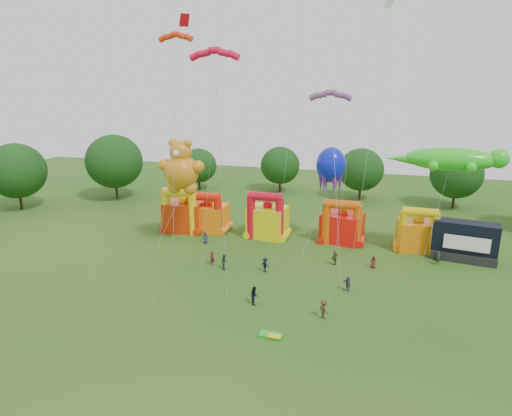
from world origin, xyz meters
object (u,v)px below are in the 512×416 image
(bouncy_castle_0, at_px, (183,214))
(spectator_0, at_px, (205,238))
(stage_trailer, at_px, (465,242))
(octopus_kite, at_px, (321,201))
(bouncy_castle_2, at_px, (267,220))
(teddy_bear_kite, at_px, (177,189))
(spectator_4, at_px, (335,258))
(gecko_kite, at_px, (444,184))

(bouncy_castle_0, distance_m, spectator_0, 6.69)
(bouncy_castle_0, bearing_deg, stage_trailer, -1.07)
(octopus_kite, bearing_deg, bouncy_castle_0, 176.86)
(bouncy_castle_2, distance_m, spectator_0, 9.13)
(bouncy_castle_2, height_order, spectator_0, bouncy_castle_2)
(teddy_bear_kite, xyz_separation_m, octopus_kite, (18.27, 5.00, -1.66))
(stage_trailer, xyz_separation_m, teddy_bear_kite, (-36.12, -5.40, 5.60))
(spectator_0, distance_m, spectator_4, 18.19)
(bouncy_castle_2, distance_m, spectator_4, 13.01)
(bouncy_castle_0, distance_m, spectator_4, 24.06)
(stage_trailer, bearing_deg, teddy_bear_kite, -171.50)
(stage_trailer, height_order, teddy_bear_kite, teddy_bear_kite)
(octopus_kite, bearing_deg, stage_trailer, 1.29)
(teddy_bear_kite, distance_m, spectator_4, 22.09)
(bouncy_castle_0, bearing_deg, octopus_kite, -3.14)
(octopus_kite, relative_size, spectator_4, 7.40)
(teddy_bear_kite, xyz_separation_m, spectator_0, (2.93, 2.08, -7.17))
(gecko_kite, bearing_deg, teddy_bear_kite, -170.89)
(gecko_kite, height_order, spectator_4, gecko_kite)
(teddy_bear_kite, bearing_deg, gecko_kite, 9.11)
(bouncy_castle_0, relative_size, octopus_kite, 0.51)
(bouncy_castle_2, bearing_deg, teddy_bear_kite, -146.65)
(bouncy_castle_0, distance_m, octopus_kite, 20.74)
(bouncy_castle_0, distance_m, teddy_bear_kite, 8.42)
(bouncy_castle_2, relative_size, teddy_bear_kite, 0.47)
(gecko_kite, bearing_deg, stage_trailer, 2.00)
(gecko_kite, bearing_deg, bouncy_castle_2, 175.92)
(bouncy_castle_0, height_order, gecko_kite, gecko_kite)
(bouncy_castle_2, height_order, octopus_kite, octopus_kite)
(stage_trailer, relative_size, teddy_bear_kite, 0.54)
(teddy_bear_kite, xyz_separation_m, gecko_kite, (33.01, 5.29, 1.60))
(teddy_bear_kite, bearing_deg, bouncy_castle_2, 33.35)
(stage_trailer, xyz_separation_m, spectator_0, (-33.19, -3.32, -1.56))
(bouncy_castle_0, relative_size, gecko_kite, 0.49)
(spectator_4, bearing_deg, bouncy_castle_0, -72.03)
(bouncy_castle_2, distance_m, gecko_kite, 23.64)
(bouncy_castle_0, height_order, bouncy_castle_2, bouncy_castle_2)
(gecko_kite, distance_m, spectator_4, 16.05)
(octopus_kite, bearing_deg, gecko_kite, 1.15)
(spectator_4, bearing_deg, bouncy_castle_2, -91.61)
(bouncy_castle_0, height_order, octopus_kite, octopus_kite)
(octopus_kite, height_order, spectator_0, octopus_kite)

